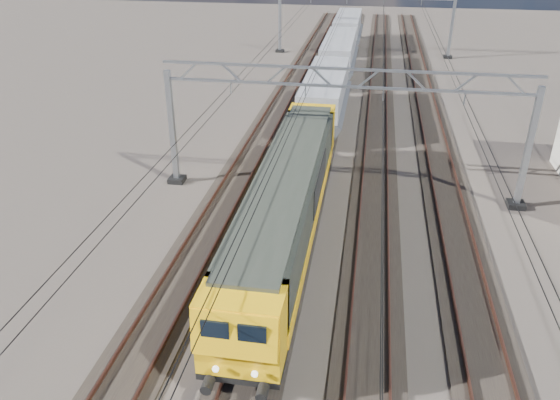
% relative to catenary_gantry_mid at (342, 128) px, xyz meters
% --- Properties ---
extents(ground, '(160.00, 160.00, 0.00)m').
position_rel_catenary_gantry_mid_xyz_m(ground, '(-0.00, -4.00, -3.91)').
color(ground, black).
rests_on(ground, ground).
extents(track_outer_west, '(2.60, 140.00, 0.30)m').
position_rel_catenary_gantry_mid_xyz_m(track_outer_west, '(-6.00, -4.00, -3.83)').
color(track_outer_west, black).
rests_on(track_outer_west, ground).
extents(track_loco, '(2.60, 140.00, 0.30)m').
position_rel_catenary_gantry_mid_xyz_m(track_loco, '(-2.00, -4.00, -3.83)').
color(track_loco, black).
rests_on(track_loco, ground).
extents(track_inner_east, '(2.60, 140.00, 0.30)m').
position_rel_catenary_gantry_mid_xyz_m(track_inner_east, '(2.00, -4.00, -3.83)').
color(track_inner_east, black).
rests_on(track_inner_east, ground).
extents(track_outer_east, '(2.60, 140.00, 0.30)m').
position_rel_catenary_gantry_mid_xyz_m(track_outer_east, '(6.00, -4.00, -3.83)').
color(track_outer_east, black).
rests_on(track_outer_east, ground).
extents(catenary_gantry_mid, '(19.90, 0.90, 7.11)m').
position_rel_catenary_gantry_mid_xyz_m(catenary_gantry_mid, '(0.00, 0.00, 0.00)').
color(catenary_gantry_mid, gray).
rests_on(catenary_gantry_mid, ground).
extents(catenary_gantry_far, '(19.90, 0.90, 7.11)m').
position_rel_catenary_gantry_mid_xyz_m(catenary_gantry_far, '(0.00, 36.00, 0.00)').
color(catenary_gantry_far, gray).
rests_on(catenary_gantry_far, ground).
extents(overhead_wires, '(12.03, 140.00, 0.53)m').
position_rel_catenary_gantry_mid_xyz_m(overhead_wires, '(-0.00, 4.00, 1.84)').
color(overhead_wires, black).
rests_on(overhead_wires, ground).
extents(locomotive, '(2.76, 21.10, 3.62)m').
position_rel_catenary_gantry_mid_xyz_m(locomotive, '(-2.00, -5.73, -1.58)').
color(locomotive, black).
rests_on(locomotive, ground).
extents(hopper_wagon_lead, '(3.38, 13.00, 3.25)m').
position_rel_catenary_gantry_mid_xyz_m(hopper_wagon_lead, '(-2.00, 11.96, -1.67)').
color(hopper_wagon_lead, black).
rests_on(hopper_wagon_lead, ground).
extents(hopper_wagon_mid, '(3.38, 13.00, 3.25)m').
position_rel_catenary_gantry_mid_xyz_m(hopper_wagon_mid, '(-2.00, 26.16, -1.67)').
color(hopper_wagon_mid, black).
rests_on(hopper_wagon_mid, ground).
extents(hopper_wagon_third, '(3.38, 13.00, 3.25)m').
position_rel_catenary_gantry_mid_xyz_m(hopper_wagon_third, '(-2.00, 40.36, -1.67)').
color(hopper_wagon_third, black).
rests_on(hopper_wagon_third, ground).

